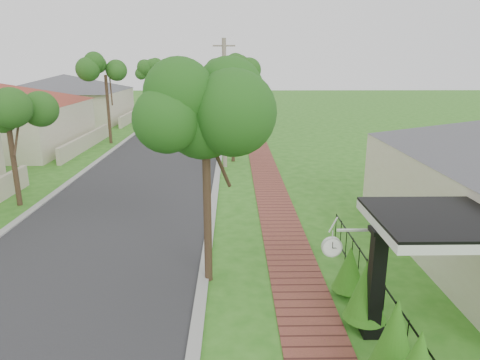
% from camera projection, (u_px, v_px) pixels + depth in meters
% --- Properties ---
extents(ground, '(160.00, 160.00, 0.00)m').
position_uv_depth(ground, '(173.00, 310.00, 10.42)').
color(ground, '#2D6F1A').
rests_on(ground, ground).
extents(road, '(7.00, 120.00, 0.02)m').
position_uv_depth(road, '(168.00, 148.00, 29.63)').
color(road, '#28282B').
rests_on(road, ground).
extents(kerb_right, '(0.30, 120.00, 0.10)m').
position_uv_depth(kerb_right, '(221.00, 148.00, 29.69)').
color(kerb_right, '#9E9E99').
rests_on(kerb_right, ground).
extents(kerb_left, '(0.30, 120.00, 0.10)m').
position_uv_depth(kerb_left, '(115.00, 149.00, 29.57)').
color(kerb_left, '#9E9E99').
rests_on(kerb_left, ground).
extents(sidewalk, '(1.50, 120.00, 0.03)m').
position_uv_depth(sidewalk, '(258.00, 148.00, 29.73)').
color(sidewalk, brown).
rests_on(sidewalk, ground).
extents(porch_post, '(0.48, 0.48, 2.52)m').
position_uv_depth(porch_post, '(375.00, 288.00, 9.23)').
color(porch_post, black).
rests_on(porch_post, ground).
extents(picket_fence, '(0.03, 8.02, 1.00)m').
position_uv_depth(picket_fence, '(374.00, 289.00, 10.36)').
color(picket_fence, black).
rests_on(picket_fence, ground).
extents(street_trees, '(10.70, 37.65, 5.89)m').
position_uv_depth(street_trees, '(179.00, 77.00, 35.00)').
color(street_trees, '#382619').
rests_on(street_trees, ground).
extents(hedge_row, '(0.91, 4.90, 1.82)m').
position_uv_depth(hedge_row, '(382.00, 322.00, 8.55)').
color(hedge_row, '#1F6B15').
rests_on(hedge_row, ground).
extents(far_house_grey, '(15.56, 15.56, 4.60)m').
position_uv_depth(far_house_grey, '(67.00, 98.00, 42.28)').
color(far_house_grey, beige).
rests_on(far_house_grey, ground).
extents(parked_car_red, '(1.88, 4.60, 1.56)m').
position_uv_depth(parked_car_red, '(204.00, 122.00, 36.51)').
color(parked_car_red, maroon).
rests_on(parked_car_red, ground).
extents(parked_car_white, '(2.20, 4.70, 1.49)m').
position_uv_depth(parked_car_white, '(206.00, 117.00, 40.05)').
color(parked_car_white, white).
rests_on(parked_car_white, ground).
extents(near_tree, '(2.18, 2.18, 5.60)m').
position_uv_depth(near_tree, '(205.00, 119.00, 10.67)').
color(near_tree, '#382619').
rests_on(near_tree, ground).
extents(utility_pole, '(1.20, 0.24, 7.03)m').
position_uv_depth(utility_pole, '(225.00, 104.00, 23.54)').
color(utility_pole, gray).
rests_on(utility_pole, ground).
extents(station_clock, '(1.07, 0.13, 0.64)m').
position_uv_depth(station_clock, '(333.00, 246.00, 9.38)').
color(station_clock, silver).
rests_on(station_clock, ground).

